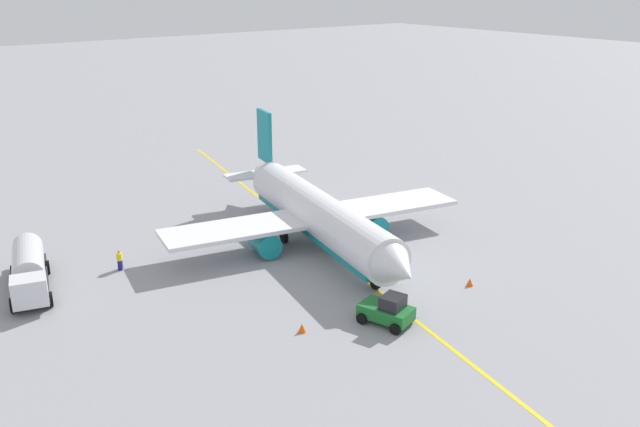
% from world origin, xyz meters
% --- Properties ---
extents(ground_plane, '(400.00, 400.00, 0.00)m').
position_xyz_m(ground_plane, '(0.00, 0.00, 0.00)').
color(ground_plane, '#939399').
extents(airplane, '(30.49, 27.76, 9.78)m').
position_xyz_m(airplane, '(-0.46, 0.10, 2.71)').
color(airplane, white).
rests_on(airplane, ground).
extents(fuel_tanker, '(10.20, 4.91, 3.15)m').
position_xyz_m(fuel_tanker, '(-6.22, -22.90, 1.72)').
color(fuel_tanker, '#2D2D33').
rests_on(fuel_tanker, ground).
extents(pushback_tug, '(4.04, 3.24, 2.20)m').
position_xyz_m(pushback_tug, '(14.11, -4.97, 1.01)').
color(pushback_tug, '#196B28').
rests_on(pushback_tug, ground).
extents(refueling_worker, '(0.63, 0.59, 1.71)m').
position_xyz_m(refueling_worker, '(-5.71, -16.06, 0.82)').
color(refueling_worker, navy).
rests_on(refueling_worker, ground).
extents(safety_cone_nose, '(0.57, 0.57, 0.63)m').
position_xyz_m(safety_cone_nose, '(13.57, 4.17, 0.31)').
color(safety_cone_nose, '#F2590F').
rests_on(safety_cone_nose, ground).
extents(safety_cone_wingtip, '(0.57, 0.57, 0.63)m').
position_xyz_m(safety_cone_wingtip, '(11.53, -10.33, 0.31)').
color(safety_cone_wingtip, '#F2590F').
rests_on(safety_cone_wingtip, ground).
extents(taxi_line_marking, '(75.25, 15.78, 0.01)m').
position_xyz_m(taxi_line_marking, '(0.00, 0.00, 0.01)').
color(taxi_line_marking, yellow).
rests_on(taxi_line_marking, ground).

